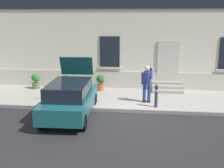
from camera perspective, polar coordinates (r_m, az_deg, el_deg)
name	(u,v)px	position (r m, az deg, el deg)	size (l,w,h in m)	color
ground_plane	(128,120)	(11.25, 3.38, -7.51)	(80.00, 80.00, 0.00)	#232326
sidewalk	(131,99)	(13.87, 4.02, -3.04)	(24.00, 3.60, 0.15)	#99968E
curb_edge	(129,111)	(12.10, 3.63, -5.57)	(24.00, 0.12, 0.15)	gray
building_facade	(134,23)	(15.77, 4.67, 12.45)	(24.00, 1.52, 7.50)	beige
entrance_stoop	(167,88)	(15.23, 11.43, -0.73)	(1.66, 0.96, 0.48)	#9E998E
hatchback_car_teal	(70,98)	(11.51, -8.72, -2.94)	(1.90, 4.12, 2.34)	#165156
bollard_near_person	(156,95)	(12.30, 9.18, -2.27)	(0.15, 0.15, 1.04)	#333338
bollard_far_left	(71,92)	(12.71, -8.60, -1.73)	(0.15, 0.15, 1.04)	#333338
person_on_phone	(147,82)	(12.83, 7.29, 0.49)	(0.51, 0.46, 1.75)	navy
planter_olive	(36,81)	(15.92, -15.56, 0.66)	(0.44, 0.44, 0.86)	#606B38
planter_charcoal	(68,82)	(15.31, -9.23, 0.48)	(0.44, 0.44, 0.86)	#2D2D30
planter_terracotta	(100,82)	(14.99, -2.41, 0.37)	(0.44, 0.44, 0.86)	#B25B38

